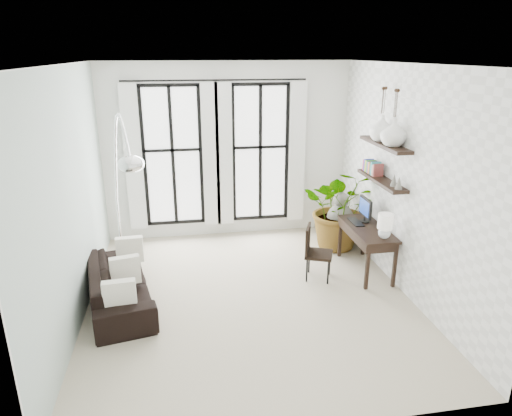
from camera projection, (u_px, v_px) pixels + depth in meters
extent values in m
plane|color=#B6AA91|center=(249.00, 297.00, 6.56)|extent=(5.00, 5.00, 0.00)
plane|color=white|center=(248.00, 64.00, 5.52)|extent=(5.00, 5.00, 0.00)
plane|color=#A9BCB3|center=(70.00, 199.00, 5.68)|extent=(0.00, 5.00, 5.00)
plane|color=white|center=(407.00, 183.00, 6.40)|extent=(0.00, 5.00, 5.00)
plane|color=white|center=(228.00, 152.00, 8.37)|extent=(4.50, 0.00, 4.50)
cube|color=white|center=(173.00, 157.00, 8.20)|extent=(1.00, 0.02, 2.50)
cube|color=white|center=(133.00, 159.00, 8.00)|extent=(0.30, 0.04, 2.60)
cube|color=white|center=(211.00, 157.00, 8.21)|extent=(0.30, 0.04, 2.60)
cube|color=white|center=(260.00, 154.00, 8.45)|extent=(1.00, 0.02, 2.50)
cube|color=white|center=(224.00, 156.00, 8.25)|extent=(0.30, 0.04, 2.60)
cube|color=white|center=(297.00, 153.00, 8.47)|extent=(0.30, 0.04, 2.60)
cylinder|color=black|center=(215.00, 80.00, 7.81)|extent=(3.20, 0.03, 0.03)
cube|color=black|center=(381.00, 180.00, 6.88)|extent=(0.25, 1.30, 0.05)
cube|color=black|center=(385.00, 144.00, 6.70)|extent=(0.25, 1.30, 0.05)
cube|color=#C73153|center=(368.00, 165.00, 7.36)|extent=(0.16, 0.04, 0.18)
cube|color=#3741C1|center=(369.00, 165.00, 7.32)|extent=(0.16, 0.04, 0.18)
cube|color=gold|center=(370.00, 166.00, 7.27)|extent=(0.16, 0.03, 0.18)
cube|color=green|center=(371.00, 167.00, 7.23)|extent=(0.16, 0.03, 0.18)
cube|color=#7447A5|center=(372.00, 167.00, 7.19)|extent=(0.16, 0.03, 0.18)
cube|color=#FE8F38|center=(373.00, 168.00, 7.15)|extent=(0.16, 0.03, 0.18)
cube|color=#4A4A4A|center=(374.00, 169.00, 7.11)|extent=(0.16, 0.03, 0.18)
cube|color=teal|center=(376.00, 169.00, 7.06)|extent=(0.16, 0.03, 0.18)
cube|color=#CDA792|center=(377.00, 170.00, 7.02)|extent=(0.16, 0.03, 0.18)
cube|color=brown|center=(378.00, 171.00, 6.98)|extent=(0.16, 0.03, 0.18)
cone|color=gray|center=(394.00, 180.00, 6.47)|extent=(0.10, 0.10, 0.18)
cone|color=gray|center=(399.00, 183.00, 6.33)|extent=(0.10, 0.10, 0.18)
imported|color=black|center=(119.00, 285.00, 6.31)|extent=(1.12, 2.06, 0.57)
cube|color=white|center=(120.00, 296.00, 5.60)|extent=(0.40, 0.12, 0.40)
cube|color=white|center=(125.00, 270.00, 6.26)|extent=(0.40, 0.12, 0.40)
cube|color=white|center=(130.00, 250.00, 6.91)|extent=(0.40, 0.12, 0.40)
imported|color=#2D7228|center=(341.00, 207.00, 8.02)|extent=(1.58, 1.45, 1.49)
cube|color=black|center=(367.00, 229.00, 7.11)|extent=(0.53, 1.26, 0.04)
cube|color=black|center=(366.00, 234.00, 7.13)|extent=(0.49, 1.20, 0.12)
cube|color=black|center=(367.00, 267.00, 6.65)|extent=(0.05, 0.05, 0.70)
cube|color=black|center=(395.00, 265.00, 6.72)|extent=(0.05, 0.05, 0.70)
cube|color=black|center=(340.00, 237.00, 7.74)|extent=(0.05, 0.05, 0.70)
cube|color=black|center=(364.00, 236.00, 7.80)|extent=(0.05, 0.05, 0.70)
cube|color=black|center=(366.00, 207.00, 7.25)|extent=(0.04, 0.42, 0.30)
cube|color=navy|center=(364.00, 207.00, 7.25)|extent=(0.00, 0.36, 0.24)
cube|color=black|center=(356.00, 222.00, 7.31)|extent=(0.15, 0.40, 0.02)
sphere|color=silver|center=(384.00, 233.00, 6.63)|extent=(0.18, 0.18, 0.18)
cylinder|color=white|center=(386.00, 221.00, 6.57)|extent=(0.22, 0.22, 0.22)
cube|color=black|center=(319.00, 254.00, 6.98)|extent=(0.52, 0.52, 0.04)
cube|color=black|center=(308.00, 240.00, 6.94)|extent=(0.18, 0.39, 0.45)
cylinder|color=black|center=(311.00, 273.00, 6.87)|extent=(0.03, 0.03, 0.38)
cylinder|color=black|center=(332.00, 271.00, 6.92)|extent=(0.03, 0.03, 0.38)
cylinder|color=black|center=(305.00, 263.00, 7.17)|extent=(0.03, 0.03, 0.38)
cylinder|color=black|center=(325.00, 262.00, 7.22)|extent=(0.03, 0.03, 0.38)
cylinder|color=silver|center=(123.00, 261.00, 7.58)|extent=(0.38, 0.38, 0.11)
cylinder|color=silver|center=(120.00, 231.00, 7.40)|extent=(0.04, 0.04, 1.07)
ellipsoid|color=silver|center=(131.00, 164.00, 5.86)|extent=(0.34, 0.34, 0.22)
cylinder|color=gray|center=(339.00, 240.00, 8.34)|extent=(0.55, 0.55, 0.16)
ellipsoid|color=gray|center=(340.00, 220.00, 8.22)|extent=(0.49, 0.49, 0.60)
sphere|color=gray|center=(341.00, 200.00, 8.09)|extent=(0.27, 0.27, 0.27)
imported|color=white|center=(394.00, 133.00, 6.40)|extent=(0.37, 0.37, 0.38)
imported|color=white|center=(382.00, 128.00, 6.77)|extent=(0.37, 0.37, 0.38)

